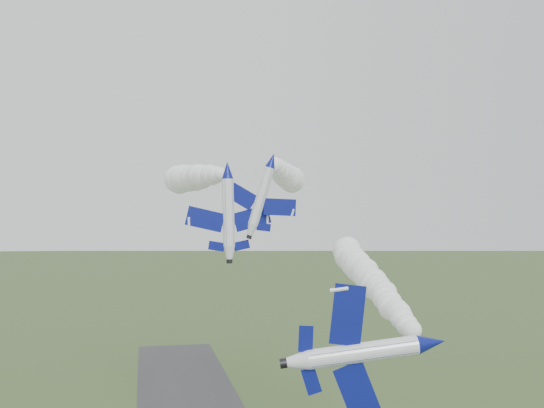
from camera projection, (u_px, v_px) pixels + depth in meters
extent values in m
cylinder|color=white|center=(431.00, 343.00, 49.84)|extent=(3.41, 9.22, 1.81)
cone|color=navy|center=(454.00, 358.00, 44.15)|extent=(2.21, 2.66, 1.81)
cone|color=white|center=(414.00, 331.00, 55.32)|extent=(2.13, 2.23, 1.81)
cylinder|color=black|center=(411.00, 329.00, 56.40)|extent=(1.02, 0.80, 0.92)
ellipsoid|color=black|center=(447.00, 348.00, 47.54)|extent=(1.75, 3.27, 1.21)
cube|color=navy|center=(421.00, 303.00, 50.80)|extent=(1.25, 2.68, 4.93)
cube|color=navy|center=(432.00, 380.00, 50.59)|extent=(1.25, 2.68, 4.93)
cube|color=navy|center=(414.00, 314.00, 54.41)|extent=(0.59, 1.23, 2.15)
cube|color=navy|center=(419.00, 352.00, 54.30)|extent=(0.59, 1.23, 2.15)
cube|color=navy|center=(433.00, 332.00, 54.14)|extent=(2.64, 2.12, 0.43)
cylinder|color=white|center=(227.00, 170.00, 76.09)|extent=(1.91, 8.45, 1.54)
cone|color=navy|center=(236.00, 166.00, 70.97)|extent=(1.63, 2.26, 1.54)
cone|color=white|center=(221.00, 174.00, 81.01)|extent=(1.61, 1.86, 1.54)
cylinder|color=black|center=(219.00, 174.00, 81.98)|extent=(0.80, 0.63, 0.78)
ellipsoid|color=black|center=(230.00, 164.00, 74.02)|extent=(1.15, 2.92, 1.02)
cube|color=navy|center=(203.00, 172.00, 76.10)|extent=(4.70, 2.60, 0.26)
cube|color=navy|center=(249.00, 172.00, 77.61)|extent=(4.70, 2.60, 0.26)
cube|color=navy|center=(210.00, 173.00, 79.74)|extent=(2.05, 1.19, 0.15)
cube|color=navy|center=(234.00, 173.00, 80.55)|extent=(2.05, 1.19, 0.15)
cube|color=navy|center=(222.00, 163.00, 79.95)|extent=(0.25, 1.60, 2.20)
cylinder|color=white|center=(272.00, 161.00, 76.56)|extent=(3.41, 7.58, 1.64)
cone|color=navy|center=(270.00, 156.00, 71.90)|extent=(2.07, 2.28, 1.64)
cone|color=white|center=(273.00, 164.00, 81.05)|extent=(1.98, 1.94, 1.64)
cylinder|color=black|center=(273.00, 165.00, 81.93)|extent=(0.94, 0.72, 0.83)
ellipsoid|color=black|center=(272.00, 155.00, 74.67)|extent=(1.69, 2.73, 1.10)
cube|color=navy|center=(252.00, 156.00, 77.39)|extent=(4.32, 3.01, 1.27)
cube|color=navy|center=(292.00, 168.00, 77.14)|extent=(4.32, 3.01, 1.27)
cube|color=navy|center=(263.00, 161.00, 80.33)|extent=(1.90, 1.36, 0.59)
cube|color=navy|center=(283.00, 167.00, 80.19)|extent=(1.90, 1.36, 0.59)
cube|color=navy|center=(275.00, 155.00, 80.08)|extent=(0.98, 1.53, 1.89)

